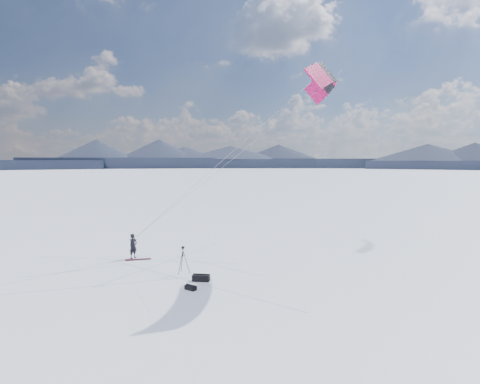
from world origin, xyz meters
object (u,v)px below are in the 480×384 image
at_px(snowkiter, 133,258).
at_px(gear_bag_b, 191,288).
at_px(tripod, 183,256).
at_px(gear_bag_a, 201,278).
at_px(snowboard, 138,259).

distance_m(snowkiter, gear_bag_b, 8.03).
distance_m(snowkiter, tripod, 5.37).
height_order(snowkiter, gear_bag_a, snowkiter).
relative_size(tripod, gear_bag_b, 2.42).
distance_m(gear_bag_a, gear_bag_b, 1.54).
height_order(snowboard, gear_bag_b, gear_bag_b).
distance_m(tripod, gear_bag_a, 2.05).
bearing_deg(tripod, snowboard, 141.50).
bearing_deg(gear_bag_b, snowkiter, 161.56).
relative_size(tripod, gear_bag_a, 1.58).
bearing_deg(gear_bag_a, snowkiter, 142.77).
height_order(snowboard, gear_bag_a, gear_bag_a).
height_order(gear_bag_a, gear_bag_b, gear_bag_a).
bearing_deg(gear_bag_b, snowboard, 160.77).
height_order(snowkiter, snowboard, snowkiter).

